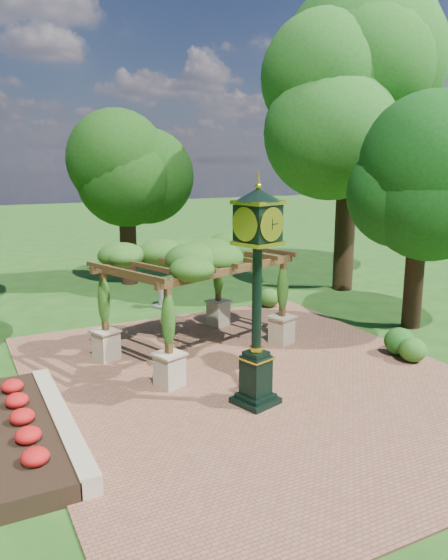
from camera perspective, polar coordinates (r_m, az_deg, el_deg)
name	(u,v)px	position (r m, az deg, el deg)	size (l,w,h in m)	color
ground	(274,396)	(12.63, 5.28, -12.00)	(120.00, 120.00, 0.00)	#1E4714
brick_plaza	(252,380)	(13.40, 2.96, -10.38)	(10.00, 12.00, 0.04)	brown
border_wall	(61,422)	(11.46, -16.66, -14.06)	(0.35, 5.00, 0.40)	#C6B793
flower_bed	(12,434)	(11.38, -21.26, -14.72)	(1.50, 5.00, 0.36)	red
pedestal_clock	(257,278)	(11.30, 3.49, 0.21)	(1.16, 1.16, 4.73)	black
pergola	(197,262)	(14.63, -2.85, 1.94)	(5.67, 4.52, 3.11)	#BEAF8D
sundial	(162,296)	(19.78, -6.51, -1.64)	(0.73, 0.73, 1.00)	gray
shrub_front	(413,350)	(15.20, 19.12, -6.92)	(0.71, 0.71, 0.64)	#285A19
shrub_mid	(400,341)	(15.61, 17.87, -6.11)	(0.83, 0.83, 0.74)	#1B5016
shrub_back	(269,298)	(19.68, 4.72, -1.86)	(0.74, 0.74, 0.67)	#295518
tree_north	(125,163)	(23.39, -10.28, 11.97)	(4.33, 4.33, 7.45)	#341F14
tree_east_far	(351,100)	(22.64, 13.13, 17.86)	(6.14, 6.14, 10.87)	black
tree_east_near	(422,178)	(17.75, 19.95, 9.98)	(3.83, 3.83, 6.82)	#352015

